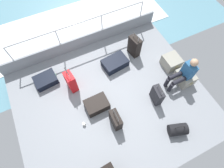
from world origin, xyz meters
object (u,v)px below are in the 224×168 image
at_px(suitcase_5, 97,105).
at_px(duffel_bag, 178,130).
at_px(suitcase_4, 134,46).
at_px(suitcase_6, 46,80).
at_px(paper_cup, 84,124).
at_px(cargo_crate_1, 185,77).
at_px(suitcase_7, 157,95).
at_px(passenger_seated, 184,73).
at_px(cargo_crate_0, 171,62).
at_px(suitcase_3, 71,82).
at_px(suitcase_1, 116,120).
at_px(suitcase_2, 115,63).

xyz_separation_m(suitcase_5, duffel_bag, (1.50, 1.56, 0.02)).
height_order(suitcase_4, suitcase_6, suitcase_4).
bearing_deg(duffel_bag, paper_cup, -119.83).
bearing_deg(cargo_crate_1, suitcase_7, -81.70).
bearing_deg(suitcase_4, suitcase_7, -8.12).
distance_m(passenger_seated, suitcase_4, 1.67).
xyz_separation_m(cargo_crate_0, suitcase_5, (0.27, -2.58, -0.04)).
bearing_deg(duffel_bag, suitcase_5, -133.87).
xyz_separation_m(cargo_crate_1, suitcase_5, (-0.35, -2.61, -0.04)).
xyz_separation_m(suitcase_7, paper_cup, (-0.19, -2.05, -0.22)).
relative_size(suitcase_3, suitcase_7, 1.28).
distance_m(suitcase_5, paper_cup, 0.60).
xyz_separation_m(suitcase_3, suitcase_4, (-0.33, 2.18, 0.00)).
relative_size(suitcase_7, duffel_bag, 1.33).
relative_size(suitcase_1, duffel_bag, 1.28).
xyz_separation_m(suitcase_1, suitcase_6, (-1.98, -1.28, -0.14)).
bearing_deg(duffel_bag, passenger_seated, 142.79).
bearing_deg(suitcase_4, cargo_crate_1, 28.32).
height_order(suitcase_5, suitcase_6, suitcase_5).
distance_m(cargo_crate_0, suitcase_5, 2.59).
relative_size(suitcase_6, duffel_bag, 1.28).
xyz_separation_m(cargo_crate_1, suitcase_6, (-1.71, -3.64, -0.07)).
height_order(cargo_crate_0, suitcase_3, suitcase_3).
xyz_separation_m(passenger_seated, suitcase_6, (-1.71, -3.46, -0.44)).
bearing_deg(suitcase_1, suitcase_2, 154.32).
relative_size(suitcase_2, suitcase_6, 1.18).
bearing_deg(cargo_crate_0, suitcase_3, -100.89).
bearing_deg(suitcase_7, suitcase_6, -125.84).
bearing_deg(cargo_crate_1, suitcase_3, -111.73).
bearing_deg(suitcase_2, suitcase_3, -83.30).
distance_m(cargo_crate_1, passenger_seated, 0.41).
relative_size(suitcase_5, duffel_bag, 1.19).
bearing_deg(suitcase_3, suitcase_5, 24.73).
height_order(cargo_crate_1, suitcase_7, suitcase_7).
relative_size(suitcase_1, suitcase_7, 0.96).
xyz_separation_m(suitcase_2, suitcase_7, (1.52, 0.50, 0.15)).
height_order(suitcase_6, paper_cup, suitcase_6).
bearing_deg(suitcase_2, passenger_seated, 45.54).
height_order(cargo_crate_0, duffel_bag, duffel_bag).
bearing_deg(suitcase_6, suitcase_2, 80.64).
height_order(suitcase_3, duffel_bag, suitcase_3).
xyz_separation_m(passenger_seated, paper_cup, (-0.04, -2.94, -0.50)).
bearing_deg(duffel_bag, suitcase_2, -168.37).
relative_size(passenger_seated, suitcase_6, 1.58).
xyz_separation_m(suitcase_2, suitcase_4, (-0.16, 0.74, 0.21)).
height_order(suitcase_1, suitcase_6, suitcase_1).
height_order(cargo_crate_1, suitcase_1, suitcase_1).
relative_size(passenger_seated, suitcase_5, 1.69).
bearing_deg(suitcase_5, suitcase_2, 134.17).
bearing_deg(cargo_crate_0, duffel_bag, -29.89).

